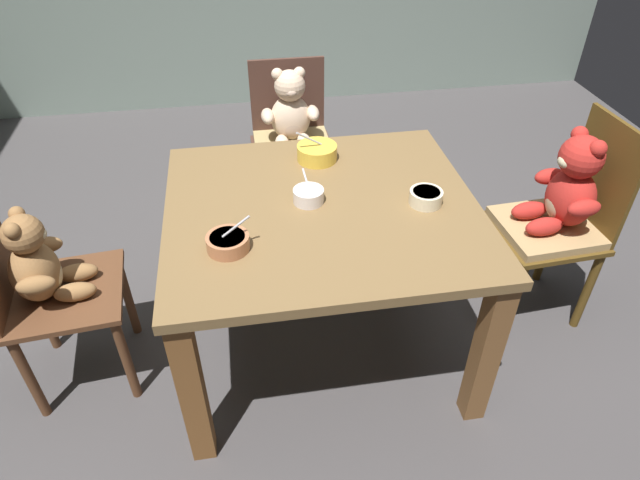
{
  "coord_description": "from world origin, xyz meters",
  "views": [
    {
      "loc": [
        -0.27,
        -1.59,
        1.8
      ],
      "look_at": [
        0.0,
        0.05,
        0.51
      ],
      "focal_mm": 30.79,
      "sensor_mm": 36.0,
      "label": 1
    }
  ],
  "objects_px": {
    "dining_table": "(322,231)",
    "teddy_chair_near_right": "(563,203)",
    "teddy_chair_far_center": "(291,128)",
    "teddy_chair_near_left": "(42,276)",
    "porridge_bowl_white_center": "(308,195)",
    "porridge_bowl_yellow_far_center": "(317,152)",
    "porridge_bowl_cream_near_right": "(426,197)",
    "porridge_bowl_terracotta_near_left": "(228,242)"
  },
  "relations": [
    {
      "from": "teddy_chair_far_center",
      "to": "porridge_bowl_cream_near_right",
      "type": "distance_m",
      "value": 1.07
    },
    {
      "from": "porridge_bowl_terracotta_near_left",
      "to": "porridge_bowl_yellow_far_center",
      "type": "relative_size",
      "value": 0.88
    },
    {
      "from": "porridge_bowl_yellow_far_center",
      "to": "porridge_bowl_white_center",
      "type": "bearing_deg",
      "value": -104.81
    },
    {
      "from": "dining_table",
      "to": "porridge_bowl_yellow_far_center",
      "type": "xyz_separation_m",
      "value": [
        0.03,
        0.32,
        0.15
      ]
    },
    {
      "from": "teddy_chair_near_right",
      "to": "porridge_bowl_white_center",
      "type": "distance_m",
      "value": 1.05
    },
    {
      "from": "teddy_chair_far_center",
      "to": "porridge_bowl_terracotta_near_left",
      "type": "bearing_deg",
      "value": -16.21
    },
    {
      "from": "porridge_bowl_cream_near_right",
      "to": "teddy_chair_near_left",
      "type": "bearing_deg",
      "value": 178.53
    },
    {
      "from": "teddy_chair_far_center",
      "to": "porridge_bowl_terracotta_near_left",
      "type": "height_order",
      "value": "teddy_chair_far_center"
    },
    {
      "from": "porridge_bowl_cream_near_right",
      "to": "porridge_bowl_yellow_far_center",
      "type": "bearing_deg",
      "value": 131.79
    },
    {
      "from": "teddy_chair_far_center",
      "to": "porridge_bowl_yellow_far_center",
      "type": "height_order",
      "value": "same"
    },
    {
      "from": "porridge_bowl_white_center",
      "to": "porridge_bowl_yellow_far_center",
      "type": "height_order",
      "value": "porridge_bowl_yellow_far_center"
    },
    {
      "from": "teddy_chair_near_right",
      "to": "teddy_chair_far_center",
      "type": "bearing_deg",
      "value": -45.04
    },
    {
      "from": "porridge_bowl_yellow_far_center",
      "to": "porridge_bowl_cream_near_right",
      "type": "bearing_deg",
      "value": -48.21
    },
    {
      "from": "porridge_bowl_cream_near_right",
      "to": "porridge_bowl_terracotta_near_left",
      "type": "distance_m",
      "value": 0.71
    },
    {
      "from": "teddy_chair_far_center",
      "to": "porridge_bowl_cream_near_right",
      "type": "relative_size",
      "value": 7.16
    },
    {
      "from": "teddy_chair_near_left",
      "to": "teddy_chair_near_right",
      "type": "relative_size",
      "value": 0.95
    },
    {
      "from": "porridge_bowl_white_center",
      "to": "porridge_bowl_yellow_far_center",
      "type": "xyz_separation_m",
      "value": [
        0.08,
        0.29,
        0.01
      ]
    },
    {
      "from": "teddy_chair_far_center",
      "to": "porridge_bowl_white_center",
      "type": "bearing_deg",
      "value": -2.49
    },
    {
      "from": "dining_table",
      "to": "teddy_chair_near_right",
      "type": "xyz_separation_m",
      "value": [
        0.99,
        0.05,
        -0.02
      ]
    },
    {
      "from": "teddy_chair_near_left",
      "to": "porridge_bowl_cream_near_right",
      "type": "bearing_deg",
      "value": -6.9
    },
    {
      "from": "porridge_bowl_white_center",
      "to": "teddy_chair_near_left",
      "type": "bearing_deg",
      "value": -177.46
    },
    {
      "from": "teddy_chair_far_center",
      "to": "porridge_bowl_white_center",
      "type": "distance_m",
      "value": 0.93
    },
    {
      "from": "teddy_chair_far_center",
      "to": "teddy_chair_near_right",
      "type": "height_order",
      "value": "teddy_chair_near_right"
    },
    {
      "from": "porridge_bowl_white_center",
      "to": "porridge_bowl_cream_near_right",
      "type": "distance_m",
      "value": 0.42
    },
    {
      "from": "teddy_chair_near_left",
      "to": "porridge_bowl_cream_near_right",
      "type": "height_order",
      "value": "teddy_chair_near_left"
    },
    {
      "from": "porridge_bowl_white_center",
      "to": "porridge_bowl_yellow_far_center",
      "type": "relative_size",
      "value": 0.71
    },
    {
      "from": "teddy_chair_near_left",
      "to": "porridge_bowl_cream_near_right",
      "type": "xyz_separation_m",
      "value": [
        1.36,
        -0.03,
        0.21
      ]
    },
    {
      "from": "teddy_chair_near_right",
      "to": "porridge_bowl_terracotta_near_left",
      "type": "height_order",
      "value": "teddy_chair_near_right"
    },
    {
      "from": "porridge_bowl_white_center",
      "to": "dining_table",
      "type": "bearing_deg",
      "value": -32.89
    },
    {
      "from": "dining_table",
      "to": "teddy_chair_far_center",
      "type": "height_order",
      "value": "teddy_chair_far_center"
    },
    {
      "from": "teddy_chair_near_left",
      "to": "teddy_chair_near_right",
      "type": "distance_m",
      "value": 1.99
    },
    {
      "from": "porridge_bowl_terracotta_near_left",
      "to": "porridge_bowl_yellow_far_center",
      "type": "xyz_separation_m",
      "value": [
        0.37,
        0.52,
        0.01
      ]
    },
    {
      "from": "teddy_chair_far_center",
      "to": "porridge_bowl_cream_near_right",
      "type": "height_order",
      "value": "teddy_chair_far_center"
    },
    {
      "from": "porridge_bowl_cream_near_right",
      "to": "teddy_chair_near_right",
      "type": "bearing_deg",
      "value": 9.2
    },
    {
      "from": "teddy_chair_near_right",
      "to": "porridge_bowl_terracotta_near_left",
      "type": "xyz_separation_m",
      "value": [
        -1.33,
        -0.25,
        0.16
      ]
    },
    {
      "from": "teddy_chair_far_center",
      "to": "porridge_bowl_white_center",
      "type": "height_order",
      "value": "teddy_chair_far_center"
    },
    {
      "from": "porridge_bowl_white_center",
      "to": "porridge_bowl_cream_near_right",
      "type": "bearing_deg",
      "value": -10.72
    },
    {
      "from": "porridge_bowl_white_center",
      "to": "porridge_bowl_terracotta_near_left",
      "type": "height_order",
      "value": "porridge_bowl_terracotta_near_left"
    },
    {
      "from": "dining_table",
      "to": "teddy_chair_near_left",
      "type": "distance_m",
      "value": 1.0
    },
    {
      "from": "dining_table",
      "to": "porridge_bowl_cream_near_right",
      "type": "xyz_separation_m",
      "value": [
        0.36,
        -0.05,
        0.14
      ]
    },
    {
      "from": "dining_table",
      "to": "teddy_chair_near_right",
      "type": "distance_m",
      "value": 0.99
    },
    {
      "from": "teddy_chair_near_left",
      "to": "porridge_bowl_yellow_far_center",
      "type": "bearing_deg",
      "value": 12.6
    }
  ]
}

